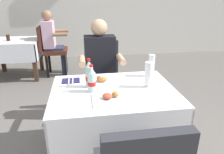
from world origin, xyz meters
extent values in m
cube|color=silver|center=(0.00, 3.83, 1.36)|extent=(11.00, 0.12, 2.72)
cube|color=white|center=(0.01, 0.05, 0.72)|extent=(1.09, 0.83, 0.02)
cube|color=white|center=(0.01, -0.36, 0.55)|extent=(1.09, 0.02, 0.32)
cube|color=white|center=(0.01, 0.46, 0.55)|extent=(1.09, 0.02, 0.32)
cube|color=white|center=(-0.53, 0.05, 0.55)|extent=(0.02, 0.83, 0.32)
cube|color=white|center=(0.55, 0.05, 0.55)|extent=(0.02, 0.83, 0.32)
cube|color=#472D1E|center=(0.50, -0.30, 0.35)|extent=(0.07, 0.07, 0.71)
cube|color=#472D1E|center=(-0.47, 0.41, 0.35)|extent=(0.07, 0.07, 0.71)
cube|color=#472D1E|center=(0.50, 0.41, 0.35)|extent=(0.07, 0.07, 0.71)
cube|color=#2D2D33|center=(0.01, 0.77, 0.49)|extent=(0.44, 0.44, 0.08)
cube|color=#2D2D33|center=(0.01, 1.02, 0.75)|extent=(0.42, 0.06, 0.44)
cube|color=black|center=(-0.16, 0.60, 0.23)|extent=(0.04, 0.04, 0.45)
cube|color=black|center=(0.18, 0.60, 0.23)|extent=(0.04, 0.04, 0.45)
cube|color=black|center=(-0.16, 0.94, 0.23)|extent=(0.04, 0.04, 0.45)
cube|color=black|center=(0.18, 0.94, 0.23)|extent=(0.04, 0.04, 0.45)
cylinder|color=#282D42|center=(-0.12, 0.56, 0.23)|extent=(0.10, 0.10, 0.45)
cylinder|color=#282D42|center=(0.04, 0.56, 0.23)|extent=(0.10, 0.10, 0.45)
cube|color=#282D42|center=(-0.04, 0.73, 0.51)|extent=(0.34, 0.36, 0.12)
cube|color=black|center=(-0.04, 0.81, 0.82)|extent=(0.36, 0.20, 0.50)
sphere|color=tan|center=(-0.04, 0.81, 1.17)|extent=(0.19, 0.19, 0.19)
cylinder|color=tan|center=(-0.25, 0.58, 0.85)|extent=(0.07, 0.26, 0.07)
cylinder|color=tan|center=(0.18, 0.58, 0.85)|extent=(0.07, 0.26, 0.07)
cube|color=white|center=(-0.06, -0.14, 0.73)|extent=(0.25, 0.25, 0.01)
ellipsoid|color=#B77A38|center=(0.00, -0.12, 0.76)|extent=(0.08, 0.08, 0.05)
ellipsoid|color=#C14C33|center=(-0.07, -0.14, 0.76)|extent=(0.11, 0.11, 0.04)
cube|color=white|center=(-0.06, 0.21, 0.73)|extent=(0.22, 0.22, 0.01)
ellipsoid|color=#C14C33|center=(-0.10, 0.24, 0.77)|extent=(0.05, 0.06, 0.05)
ellipsoid|color=#B77A38|center=(-0.07, 0.21, 0.77)|extent=(0.09, 0.05, 0.05)
cylinder|color=white|center=(0.33, 0.06, 0.73)|extent=(0.07, 0.07, 0.01)
cylinder|color=white|center=(0.33, 0.06, 0.75)|extent=(0.02, 0.02, 0.03)
cylinder|color=white|center=(0.33, 0.06, 0.86)|extent=(0.07, 0.07, 0.20)
cylinder|color=gold|center=(0.33, 0.06, 0.83)|extent=(0.06, 0.06, 0.12)
cylinder|color=white|center=(0.44, 0.32, 0.73)|extent=(0.07, 0.07, 0.01)
cylinder|color=white|center=(0.44, 0.32, 0.75)|extent=(0.02, 0.02, 0.03)
cylinder|color=white|center=(0.44, 0.32, 0.86)|extent=(0.06, 0.06, 0.19)
cylinder|color=black|center=(0.44, 0.32, 0.84)|extent=(0.06, 0.06, 0.16)
cylinder|color=silver|center=(-0.19, 0.14, 0.83)|extent=(0.07, 0.07, 0.19)
cylinder|color=red|center=(-0.19, 0.14, 0.82)|extent=(0.07, 0.07, 0.04)
cone|color=silver|center=(-0.19, 0.14, 0.95)|extent=(0.06, 0.06, 0.05)
cylinder|color=red|center=(-0.19, 0.14, 0.99)|extent=(0.03, 0.03, 0.02)
cylinder|color=silver|center=(-0.18, 0.03, 0.81)|extent=(0.07, 0.07, 0.17)
cylinder|color=red|center=(-0.18, 0.03, 0.81)|extent=(0.07, 0.07, 0.04)
cone|color=silver|center=(-0.18, 0.03, 0.93)|extent=(0.06, 0.06, 0.05)
cylinder|color=red|center=(-0.18, 0.03, 0.97)|extent=(0.03, 0.03, 0.02)
cube|color=#231E4C|center=(-0.37, 0.31, 0.73)|extent=(0.17, 0.13, 0.01)
cube|color=silver|center=(-0.39, 0.31, 0.74)|extent=(0.02, 0.19, 0.01)
cube|color=silver|center=(-0.35, 0.31, 0.74)|extent=(0.02, 0.19, 0.01)
cube|color=white|center=(-1.50, 2.51, 0.72)|extent=(0.89, 0.77, 0.02)
cube|color=white|center=(-1.50, 2.14, 0.55)|extent=(0.89, 0.02, 0.32)
cube|color=white|center=(-1.50, 2.89, 0.55)|extent=(0.89, 0.02, 0.32)
cube|color=white|center=(-1.06, 2.51, 0.55)|extent=(0.02, 0.77, 0.32)
cube|color=#472D1E|center=(-1.11, 2.19, 0.35)|extent=(0.07, 0.07, 0.71)
cube|color=#472D1E|center=(-1.88, 2.84, 0.35)|extent=(0.07, 0.07, 0.71)
cube|color=#472D1E|center=(-1.11, 2.84, 0.35)|extent=(0.07, 0.07, 0.71)
cube|color=#4C2319|center=(-0.75, 2.51, 0.49)|extent=(0.44, 0.44, 0.08)
cube|color=#4C2319|center=(-1.00, 2.51, 0.75)|extent=(0.06, 0.42, 0.44)
cube|color=black|center=(-0.58, 2.34, 0.23)|extent=(0.04, 0.04, 0.45)
cube|color=black|center=(-0.58, 2.68, 0.23)|extent=(0.04, 0.04, 0.45)
cube|color=black|center=(-0.92, 2.34, 0.23)|extent=(0.04, 0.04, 0.45)
cube|color=black|center=(-0.92, 2.68, 0.23)|extent=(0.04, 0.04, 0.45)
cylinder|color=#282D42|center=(-0.61, 2.43, 0.23)|extent=(0.10, 0.10, 0.45)
cylinder|color=#282D42|center=(-0.61, 2.59, 0.23)|extent=(0.10, 0.10, 0.45)
cube|color=#282D42|center=(-0.77, 2.51, 0.51)|extent=(0.36, 0.34, 0.12)
cube|color=silver|center=(-0.85, 2.51, 0.82)|extent=(0.20, 0.36, 0.50)
sphere|color=#997051|center=(-0.85, 2.51, 1.17)|extent=(0.19, 0.19, 0.19)
cylinder|color=#997051|center=(-0.62, 2.30, 0.85)|extent=(0.26, 0.07, 0.07)
cylinder|color=#997051|center=(-0.62, 2.73, 0.85)|extent=(0.26, 0.07, 0.07)
cylinder|color=black|center=(-1.57, 2.45, 0.78)|extent=(0.06, 0.06, 0.11)
camera|label=1|loc=(-0.25, -1.60, 1.50)|focal=33.28mm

